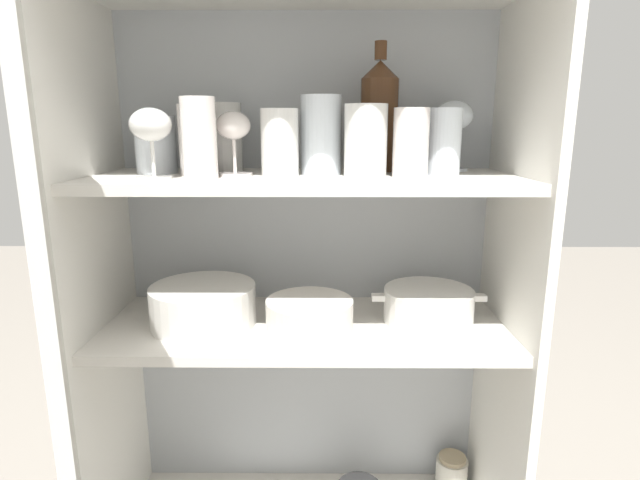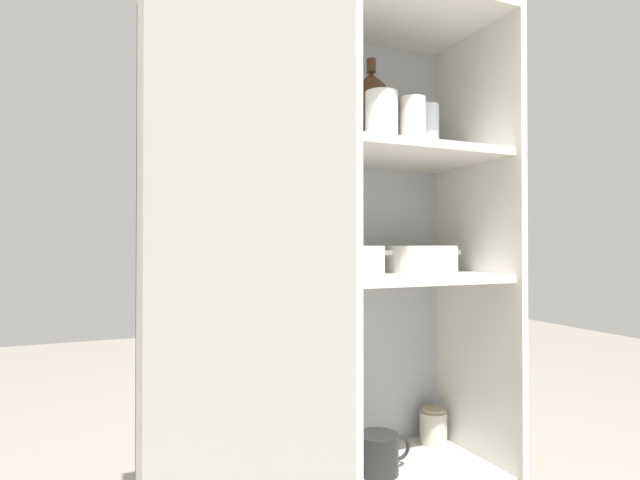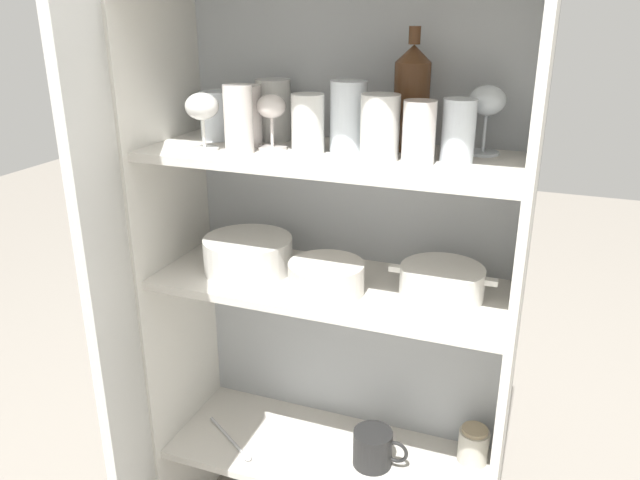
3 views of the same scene
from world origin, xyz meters
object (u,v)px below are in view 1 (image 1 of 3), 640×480
at_px(storage_jar, 451,474).
at_px(plate_stack_white, 203,305).
at_px(casserole_dish, 428,305).
at_px(mixing_bowl_large, 310,315).
at_px(wine_bottle, 379,116).

bearing_deg(storage_jar, plate_stack_white, -169.82).
bearing_deg(casserole_dish, plate_stack_white, -177.91).
relative_size(plate_stack_white, casserole_dish, 0.90).
xyz_separation_m(mixing_bowl_large, storage_jar, (0.34, 0.15, -0.47)).
bearing_deg(wine_bottle, mixing_bowl_large, -135.14).
distance_m(casserole_dish, storage_jar, 0.48).
bearing_deg(storage_jar, casserole_dish, -139.12).
bearing_deg(plate_stack_white, storage_jar, 10.18).
height_order(mixing_bowl_large, storage_jar, mixing_bowl_large).
bearing_deg(plate_stack_white, wine_bottle, 14.26).
bearing_deg(mixing_bowl_large, wine_bottle, 44.86).
relative_size(casserole_dish, storage_jar, 2.44).
xyz_separation_m(mixing_bowl_large, casserole_dish, (0.24, 0.07, -0.00)).
height_order(plate_stack_white, storage_jar, plate_stack_white).
bearing_deg(casserole_dish, mixing_bowl_large, -165.02).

